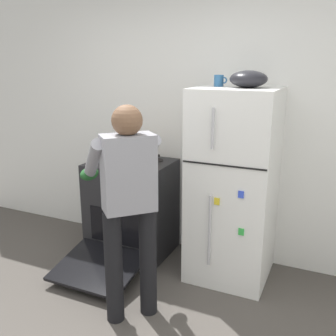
{
  "coord_description": "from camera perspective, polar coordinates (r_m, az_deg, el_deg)",
  "views": [
    {
      "loc": [
        1.31,
        -1.51,
        1.86
      ],
      "look_at": [
        0.02,
        1.32,
        1.0
      ],
      "focal_mm": 40.72,
      "sensor_mm": 36.0,
      "label": 1
    }
  ],
  "objects": [
    {
      "name": "kitchen_wall_back",
      "position": [
        3.74,
        3.78,
        7.58
      ],
      "size": [
        6.0,
        0.1,
        2.7
      ],
      "primitive_type": "cube",
      "color": "white",
      "rests_on": "ground"
    },
    {
      "name": "stove_range",
      "position": [
        3.82,
        -5.52,
        -6.11
      ],
      "size": [
        0.76,
        1.23,
        0.94
      ],
      "color": "black",
      "rests_on": "ground"
    },
    {
      "name": "refrigerator",
      "position": [
        3.34,
        9.76,
        -2.66
      ],
      "size": [
        0.68,
        0.72,
        1.67
      ],
      "color": "white",
      "rests_on": "ground"
    },
    {
      "name": "pepper_mill",
      "position": [
        3.98,
        -7.92,
        3.44
      ],
      "size": [
        0.05,
        0.05,
        0.19
      ],
      "primitive_type": "cylinder",
      "color": "brown",
      "rests_on": "stove_range"
    },
    {
      "name": "mixing_bowl",
      "position": [
        3.16,
        11.96,
        12.9
      ],
      "size": [
        0.3,
        0.3,
        0.13
      ],
      "primitive_type": "ellipsoid",
      "color": "black",
      "rests_on": "refrigerator"
    },
    {
      "name": "coffee_mug",
      "position": [
        3.28,
        7.65,
        12.83
      ],
      "size": [
        0.11,
        0.08,
        0.1
      ],
      "color": "#2D6093",
      "rests_on": "refrigerator"
    },
    {
      "name": "red_pot",
      "position": [
        3.55,
        -3.77,
        1.46
      ],
      "size": [
        0.34,
        0.24,
        0.12
      ],
      "color": "orange",
      "rests_on": "stove_range"
    },
    {
      "name": "person_cook",
      "position": [
        2.72,
        -6.06,
        -3.95
      ],
      "size": [
        0.72,
        0.75,
        1.6
      ],
      "color": "black",
      "rests_on": "ground"
    }
  ]
}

